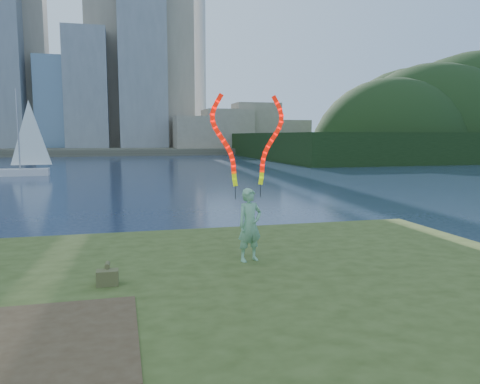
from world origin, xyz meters
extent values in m
plane|color=#1A2741|center=(0.00, 0.00, 0.00)|extent=(320.00, 320.00, 0.00)
cube|color=#384719|center=(0.00, -2.50, 0.15)|extent=(20.00, 18.00, 0.30)
cube|color=#384719|center=(0.00, -2.20, 0.40)|extent=(17.00, 15.00, 0.30)
cube|color=#384719|center=(0.00, -2.00, 0.65)|extent=(14.00, 12.00, 0.30)
cube|color=#47331E|center=(-2.20, -3.20, 0.81)|extent=(3.20, 3.00, 0.02)
cube|color=#474334|center=(0.00, 95.00, 0.60)|extent=(320.00, 40.00, 1.20)
cylinder|color=silver|center=(18.00, 102.00, 30.20)|extent=(2.80, 2.80, 58.00)
cube|color=black|center=(55.00, 60.00, 2.00)|extent=(70.00, 42.00, 4.00)
imported|color=#1C7636|center=(1.99, 0.11, 1.62)|extent=(0.69, 0.55, 1.65)
cylinder|color=black|center=(1.67, 0.13, 2.37)|extent=(0.02, 0.02, 0.30)
cylinder|color=black|center=(2.30, 0.31, 2.37)|extent=(0.02, 0.02, 0.30)
cube|color=#4C4E27|center=(-1.08, -0.89, 0.94)|extent=(0.41, 0.28, 0.29)
cylinder|color=#4C4E27|center=(-1.08, -0.69, 1.14)|extent=(0.10, 0.27, 0.10)
cube|color=silver|center=(-9.59, 35.87, 0.29)|extent=(4.91, 1.80, 0.68)
cylinder|color=gray|center=(-9.59, 35.87, 4.07)|extent=(0.14, 0.14, 7.36)
camera|label=1|loc=(-0.77, -9.82, 3.62)|focal=35.00mm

